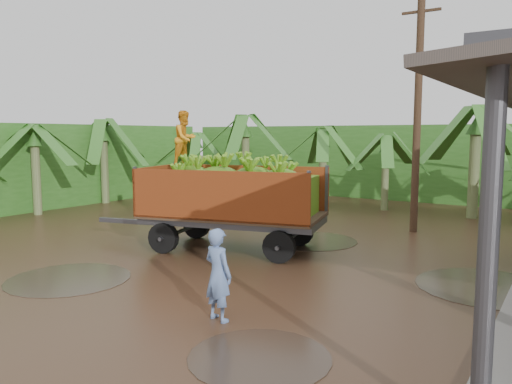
% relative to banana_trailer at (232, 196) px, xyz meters
% --- Properties ---
extents(ground, '(100.00, 100.00, 0.00)m').
position_rel_banana_trailer_xyz_m(ground, '(1.90, -2.04, -1.47)').
color(ground, black).
rests_on(ground, ground).
extents(hedge_north, '(22.00, 3.00, 3.60)m').
position_rel_banana_trailer_xyz_m(hedge_north, '(-0.10, 13.96, 0.33)').
color(hedge_north, '#2D661E').
rests_on(hedge_north, ground).
extents(hedge_west, '(3.00, 18.00, 3.60)m').
position_rel_banana_trailer_xyz_m(hedge_west, '(-12.10, 1.96, 0.33)').
color(hedge_west, '#2D661E').
rests_on(hedge_west, ground).
extents(banana_trailer, '(6.85, 3.45, 3.83)m').
position_rel_banana_trailer_xyz_m(banana_trailer, '(0.00, 0.00, 0.00)').
color(banana_trailer, '#AC4418').
rests_on(banana_trailer, ground).
extents(man_blue, '(0.65, 0.49, 1.59)m').
position_rel_banana_trailer_xyz_m(man_blue, '(2.89, -4.46, -0.67)').
color(man_blue, '#6785BC').
rests_on(man_blue, ground).
extents(utility_pole, '(1.20, 0.24, 7.52)m').
position_rel_banana_trailer_xyz_m(utility_pole, '(3.51, 5.23, 2.34)').
color(utility_pole, '#47301E').
rests_on(utility_pole, ground).
extents(banana_plants, '(24.37, 19.94, 4.29)m').
position_rel_banana_trailer_xyz_m(banana_plants, '(-3.39, 4.99, 0.38)').
color(banana_plants, '#2D661E').
rests_on(banana_plants, ground).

